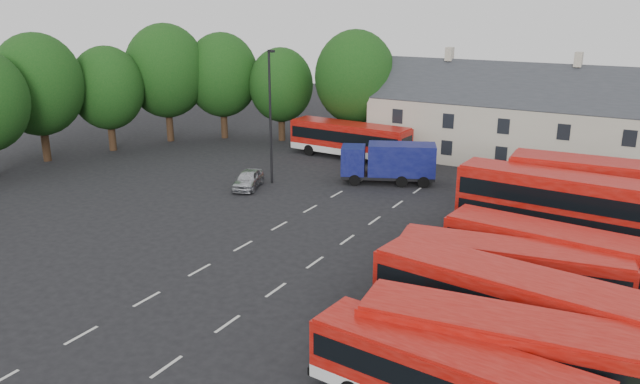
{
  "coord_description": "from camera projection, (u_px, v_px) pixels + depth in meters",
  "views": [
    {
      "loc": [
        21.2,
        -26.03,
        14.17
      ],
      "look_at": [
        2.12,
        7.67,
        2.2
      ],
      "focal_mm": 35.0,
      "sensor_mm": 36.0,
      "label": 1
    }
  ],
  "objects": [
    {
      "name": "ground",
      "position": [
        222.0,
        257.0,
        35.81
      ],
      "size": [
        140.0,
        140.0,
        0.0
      ],
      "primitive_type": "plane",
      "color": "black",
      "rests_on": "ground"
    },
    {
      "name": "lane_markings",
      "position": [
        278.0,
        254.0,
        36.3
      ],
      "size": [
        5.15,
        33.8,
        0.01
      ],
      "color": "beige",
      "rests_on": "ground"
    },
    {
      "name": "treeline",
      "position": [
        173.0,
        81.0,
        59.7
      ],
      "size": [
        29.92,
        32.59,
        12.01
      ],
      "color": "black",
      "rests_on": "ground"
    },
    {
      "name": "terrace_houses",
      "position": [
        570.0,
        126.0,
        53.02
      ],
      "size": [
        35.7,
        7.13,
        10.06
      ],
      "color": "beige",
      "rests_on": "ground"
    },
    {
      "name": "bus_row_a",
      "position": [
        450.0,
        377.0,
        21.43
      ],
      "size": [
        10.48,
        3.36,
        2.91
      ],
      "rotation": [
        0.0,
        0.0,
        -0.1
      ],
      "color": "silver",
      "rests_on": "ground"
    },
    {
      "name": "bus_row_b",
      "position": [
        520.0,
        353.0,
        22.47
      ],
      "size": [
        11.97,
        4.02,
        3.32
      ],
      "rotation": [
        0.0,
        0.0,
        0.12
      ],
      "color": "silver",
      "rests_on": "ground"
    },
    {
      "name": "bus_row_c",
      "position": [
        516.0,
        304.0,
        25.85
      ],
      "size": [
        12.57,
        4.4,
        3.48
      ],
      "rotation": [
        0.0,
        0.0,
        -0.13
      ],
      "color": "silver",
      "rests_on": "ground"
    },
    {
      "name": "bus_row_d",
      "position": [
        511.0,
        268.0,
        29.96
      ],
      "size": [
        10.99,
        4.04,
        3.04
      ],
      "rotation": [
        0.0,
        0.0,
        0.15
      ],
      "color": "silver",
      "rests_on": "ground"
    },
    {
      "name": "bus_row_e",
      "position": [
        559.0,
        255.0,
        31.24
      ],
      "size": [
        11.65,
        3.73,
        3.24
      ],
      "rotation": [
        0.0,
        0.0,
        -0.1
      ],
      "color": "silver",
      "rests_on": "ground"
    },
    {
      "name": "bus_dd_south",
      "position": [
        557.0,
        207.0,
        36.15
      ],
      "size": [
        11.52,
        3.34,
        4.66
      ],
      "rotation": [
        0.0,
        0.0,
        -0.06
      ],
      "color": "silver",
      "rests_on": "ground"
    },
    {
      "name": "bus_dd_north",
      "position": [
        613.0,
        197.0,
        37.49
      ],
      "size": [
        12.26,
        3.46,
        4.97
      ],
      "rotation": [
        0.0,
        0.0,
        0.05
      ],
      "color": "silver",
      "rests_on": "ground"
    },
    {
      "name": "bus_north",
      "position": [
        350.0,
        137.0,
        57.67
      ],
      "size": [
        11.78,
        3.45,
        3.29
      ],
      "rotation": [
        0.0,
        0.0,
        -0.07
      ],
      "color": "silver",
      "rests_on": "ground"
    },
    {
      "name": "box_truck",
      "position": [
        390.0,
        161.0,
        49.78
      ],
      "size": [
        7.73,
        5.09,
        3.25
      ],
      "rotation": [
        0.0,
        0.0,
        0.41
      ],
      "color": "black",
      "rests_on": "ground"
    },
    {
      "name": "silver_car",
      "position": [
        248.0,
        179.0,
        48.8
      ],
      "size": [
        2.98,
        4.56,
        1.44
      ],
      "primitive_type": "imported",
      "rotation": [
        0.0,
        0.0,
        0.33
      ],
      "color": "#B2B5BB",
      "rests_on": "ground"
    },
    {
      "name": "lamppost",
      "position": [
        270.0,
        114.0,
        48.71
      ],
      "size": [
        0.73,
        0.48,
        10.55
      ],
      "rotation": [
        0.0,
        0.0,
        -0.38
      ],
      "color": "black",
      "rests_on": "ground"
    }
  ]
}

